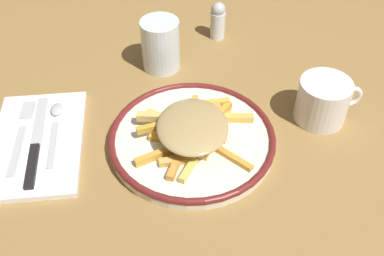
{
  "coord_description": "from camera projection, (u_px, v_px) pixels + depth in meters",
  "views": [
    {
      "loc": [
        -0.07,
        -0.53,
        0.56
      ],
      "look_at": [
        0.0,
        0.0,
        0.04
      ],
      "focal_mm": 42.87,
      "sensor_mm": 36.0,
      "label": 1
    }
  ],
  "objects": [
    {
      "name": "ground_plane",
      "position": [
        192.0,
        144.0,
        0.77
      ],
      "size": [
        2.6,
        2.6,
        0.0
      ],
      "primitive_type": "plane",
      "color": "olive"
    },
    {
      "name": "plate",
      "position": [
        192.0,
        139.0,
        0.76
      ],
      "size": [
        0.28,
        0.28,
        0.02
      ],
      "color": "white",
      "rests_on": "ground_plane"
    },
    {
      "name": "fries_heap",
      "position": [
        194.0,
        127.0,
        0.74
      ],
      "size": [
        0.21,
        0.19,
        0.04
      ],
      "color": "#E1B64D",
      "rests_on": "plate"
    },
    {
      "name": "napkin",
      "position": [
        38.0,
        142.0,
        0.77
      ],
      "size": [
        0.16,
        0.24,
        0.01
      ],
      "primitive_type": "cube",
      "rotation": [
        0.0,
        0.0,
        -0.03
      ],
      "color": "white",
      "rests_on": "ground_plane"
    },
    {
      "name": "fork",
      "position": [
        21.0,
        136.0,
        0.77
      ],
      "size": [
        0.03,
        0.18,
        0.01
      ],
      "color": "silver",
      "rests_on": "napkin"
    },
    {
      "name": "knife",
      "position": [
        35.0,
        147.0,
        0.75
      ],
      "size": [
        0.02,
        0.21,
        0.01
      ],
      "color": "black",
      "rests_on": "napkin"
    },
    {
      "name": "spoon",
      "position": [
        55.0,
        123.0,
        0.79
      ],
      "size": [
        0.02,
        0.15,
        0.01
      ],
      "color": "silver",
      "rests_on": "napkin"
    },
    {
      "name": "water_glass",
      "position": [
        161.0,
        45.0,
        0.89
      ],
      "size": [
        0.08,
        0.08,
        0.1
      ],
      "primitive_type": "cylinder",
      "color": "silver",
      "rests_on": "ground_plane"
    },
    {
      "name": "coffee_mug",
      "position": [
        323.0,
        101.0,
        0.79
      ],
      "size": [
        0.12,
        0.09,
        0.08
      ],
      "color": "white",
      "rests_on": "ground_plane"
    },
    {
      "name": "salt_shaker",
      "position": [
        218.0,
        20.0,
        0.97
      ],
      "size": [
        0.03,
        0.03,
        0.08
      ],
      "color": "silver",
      "rests_on": "ground_plane"
    }
  ]
}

